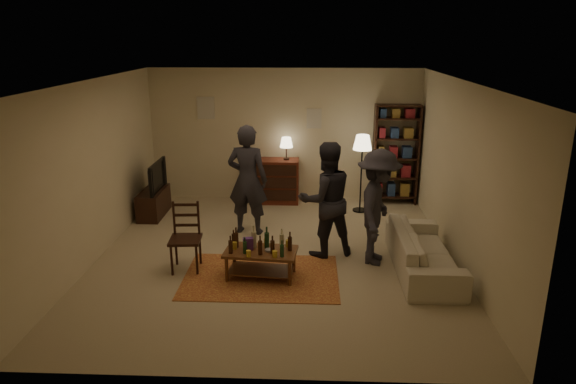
# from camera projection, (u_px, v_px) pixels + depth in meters

# --- Properties ---
(floor) EXTENTS (6.00, 6.00, 0.00)m
(floor) POSITION_uv_depth(u_px,v_px,m) (276.00, 256.00, 8.06)
(floor) COLOR #C6B793
(floor) RESTS_ON ground
(room_shell) EXTENTS (6.00, 6.00, 6.00)m
(room_shell) POSITION_uv_depth(u_px,v_px,m) (253.00, 113.00, 10.39)
(room_shell) COLOR beige
(room_shell) RESTS_ON ground
(rug) EXTENTS (2.20, 1.50, 0.01)m
(rug) POSITION_uv_depth(u_px,v_px,m) (261.00, 277.00, 7.37)
(rug) COLOR maroon
(rug) RESTS_ON ground
(coffee_table) EXTENTS (1.06, 0.65, 0.75)m
(coffee_table) POSITION_uv_depth(u_px,v_px,m) (260.00, 252.00, 7.26)
(coffee_table) COLOR brown
(coffee_table) RESTS_ON ground
(dining_chair) EXTENTS (0.47, 0.47, 1.03)m
(dining_chair) POSITION_uv_depth(u_px,v_px,m) (186.00, 234.00, 7.50)
(dining_chair) COLOR black
(dining_chair) RESTS_ON ground
(tv_stand) EXTENTS (0.40, 1.00, 1.06)m
(tv_stand) POSITION_uv_depth(u_px,v_px,m) (154.00, 196.00, 9.76)
(tv_stand) COLOR black
(tv_stand) RESTS_ON ground
(dresser) EXTENTS (1.00, 0.50, 1.36)m
(dresser) POSITION_uv_depth(u_px,v_px,m) (275.00, 180.00, 10.52)
(dresser) COLOR maroon
(dresser) RESTS_ON ground
(bookshelf) EXTENTS (0.90, 0.34, 2.02)m
(bookshelf) POSITION_uv_depth(u_px,v_px,m) (395.00, 154.00, 10.32)
(bookshelf) COLOR black
(bookshelf) RESTS_ON ground
(floor_lamp) EXTENTS (0.36, 0.36, 1.52)m
(floor_lamp) POSITION_uv_depth(u_px,v_px,m) (362.00, 148.00, 9.74)
(floor_lamp) COLOR black
(floor_lamp) RESTS_ON ground
(sofa) EXTENTS (0.81, 2.08, 0.61)m
(sofa) POSITION_uv_depth(u_px,v_px,m) (424.00, 251.00, 7.50)
(sofa) COLOR beige
(sofa) RESTS_ON ground
(person_left) EXTENTS (0.76, 0.57, 1.91)m
(person_left) POSITION_uv_depth(u_px,v_px,m) (248.00, 180.00, 8.76)
(person_left) COLOR #25252C
(person_left) RESTS_ON ground
(person_right) EXTENTS (1.06, 0.94, 1.81)m
(person_right) POSITION_uv_depth(u_px,v_px,m) (326.00, 200.00, 7.88)
(person_right) COLOR #23232A
(person_right) RESTS_ON ground
(person_by_sofa) EXTENTS (0.92, 1.26, 1.75)m
(person_by_sofa) POSITION_uv_depth(u_px,v_px,m) (378.00, 207.00, 7.61)
(person_by_sofa) COLOR #2B2A33
(person_by_sofa) RESTS_ON ground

